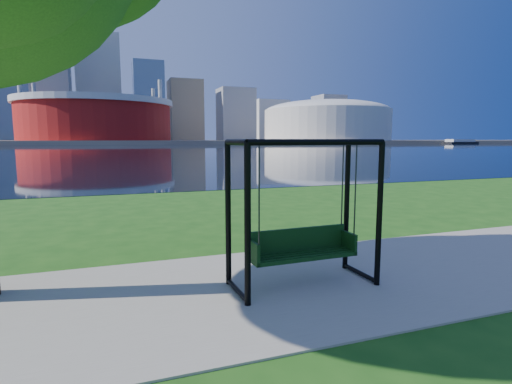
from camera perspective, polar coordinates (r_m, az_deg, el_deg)
name	(u,v)px	position (r m, az deg, el deg)	size (l,w,h in m)	color
ground	(256,278)	(7.11, 0.00, -12.21)	(900.00, 900.00, 0.00)	#1E5114
path	(266,287)	(6.66, 1.49, -13.45)	(120.00, 4.00, 0.03)	#9E937F
river	(122,149)	(108.35, -18.59, 5.83)	(900.00, 180.00, 0.02)	black
far_bank	(116,142)	(312.31, -19.42, 6.81)	(900.00, 228.00, 2.00)	#937F60
stadium	(96,118)	(241.71, -21.83, 9.76)	(83.00, 83.00, 32.00)	maroon
arena	(327,120)	(277.93, 10.09, 10.15)	(84.00, 84.00, 26.56)	beige
skyline	(107,95)	(327.42, -20.47, 12.89)	(392.00, 66.00, 96.50)	gray
swing	(303,216)	(6.52, 6.68, -3.47)	(2.37, 1.07, 2.40)	black
barge	(460,142)	(275.56, 27.16, 6.42)	(27.61, 11.56, 2.68)	black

